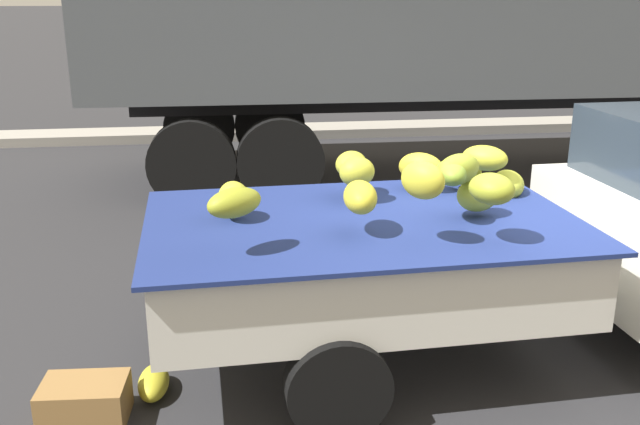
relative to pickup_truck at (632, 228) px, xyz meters
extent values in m
plane|color=#28282B|center=(-0.83, 0.02, -0.89)|extent=(220.00, 220.00, 0.00)
cube|color=gray|center=(-0.83, 8.12, -0.81)|extent=(80.00, 0.80, 0.16)
cube|color=silver|center=(-2.05, -0.08, -0.31)|extent=(2.86, 1.83, 0.08)
cube|color=silver|center=(-2.08, 0.76, -0.05)|extent=(2.80, 0.16, 0.44)
cube|color=silver|center=(-2.01, -0.92, -0.05)|extent=(2.80, 0.16, 0.44)
cube|color=silver|center=(-0.67, -0.03, -0.05)|extent=(0.12, 1.73, 0.44)
cube|color=silver|center=(-3.42, -0.13, -0.05)|extent=(0.12, 1.73, 0.44)
cube|color=#B21914|center=(-2.08, 0.79, -0.09)|extent=(2.69, 0.11, 0.07)
cube|color=navy|center=(-2.05, -0.08, 0.18)|extent=(2.99, 1.96, 0.03)
ellipsoid|color=gold|center=(-2.01, 0.30, 0.42)|extent=(0.34, 0.32, 0.22)
ellipsoid|color=#9FAD32|center=(-1.26, -0.14, 0.35)|extent=(0.33, 0.27, 0.23)
ellipsoid|color=olive|center=(-1.49, -0.24, 0.54)|extent=(0.24, 0.36, 0.16)
ellipsoid|color=#A3A528|center=(-1.11, 0.52, 0.33)|extent=(0.32, 0.34, 0.19)
ellipsoid|color=#99A028|center=(-2.91, -0.63, 0.51)|extent=(0.41, 0.36, 0.17)
ellipsoid|color=gold|center=(-2.03, 0.46, 0.44)|extent=(0.33, 0.39, 0.19)
ellipsoid|color=gold|center=(-1.80, -0.63, 0.60)|extent=(0.32, 0.34, 0.23)
ellipsoid|color=gold|center=(-2.12, -0.37, 0.43)|extent=(0.24, 0.39, 0.20)
ellipsoid|color=#96A029|center=(-1.37, -0.65, 0.54)|extent=(0.33, 0.37, 0.19)
ellipsoid|color=gold|center=(-2.91, 0.01, 0.34)|extent=(0.26, 0.33, 0.24)
ellipsoid|color=gold|center=(-1.47, 0.53, 0.38)|extent=(0.40, 0.38, 0.24)
ellipsoid|color=gold|center=(-1.04, 0.33, 0.49)|extent=(0.42, 0.41, 0.19)
ellipsoid|color=#A6AF31|center=(-0.82, 0.39, 0.26)|extent=(0.33, 0.42, 0.21)
ellipsoid|color=olive|center=(-1.43, -0.20, 0.55)|extent=(0.43, 0.39, 0.20)
cylinder|color=black|center=(0.65, 0.86, -0.57)|extent=(0.65, 0.22, 0.64)
cylinder|color=black|center=(-2.41, 0.74, -0.57)|extent=(0.65, 0.22, 0.64)
cylinder|color=black|center=(-2.34, -0.93, -0.57)|extent=(0.65, 0.22, 0.64)
cube|color=black|center=(1.34, 5.06, 0.21)|extent=(11.04, 0.57, 0.30)
cylinder|color=black|center=(-2.24, 6.32, -0.35)|extent=(1.08, 0.32, 1.08)
cylinder|color=black|center=(-2.27, 3.92, -0.35)|extent=(1.08, 0.32, 1.08)
cylinder|color=black|center=(-3.32, 6.33, -0.35)|extent=(1.08, 0.32, 1.08)
cylinder|color=black|center=(-3.35, 3.93, -0.35)|extent=(1.08, 0.32, 1.08)
ellipsoid|color=gold|center=(-3.48, -0.34, -0.80)|extent=(0.22, 0.41, 0.17)
cube|color=olive|center=(-3.88, -0.58, -0.76)|extent=(0.54, 0.39, 0.26)
camera|label=1|loc=(-2.96, -4.55, 1.69)|focal=39.59mm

